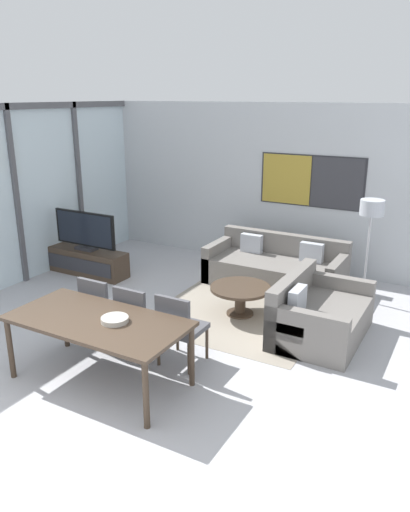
{
  "coord_description": "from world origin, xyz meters",
  "views": [
    {
      "loc": [
        3.21,
        -2.45,
        2.92
      ],
      "look_at": [
        0.25,
        2.84,
        0.95
      ],
      "focal_mm": 35.0,
      "sensor_mm": 36.0,
      "label": 1
    }
  ],
  "objects_px": {
    "sofa_side": "(316,316)",
    "floor_lamp": "(371,216)",
    "sofa_main": "(277,268)",
    "dining_table": "(98,325)",
    "fruit_bowl": "(115,319)",
    "coffee_table": "(240,294)",
    "dining_chair_centre": "(137,316)",
    "tv_console": "(87,262)",
    "dining_chair_left": "(101,306)",
    "dining_chair_right": "(179,325)",
    "television": "(85,231)"
  },
  "relations": [
    {
      "from": "television",
      "to": "floor_lamp",
      "type": "xyz_separation_m",
      "value": [
        4.36,
        1.1,
        0.53
      ]
    },
    {
      "from": "television",
      "to": "dining_chair_left",
      "type": "height_order",
      "value": "television"
    },
    {
      "from": "dining_chair_left",
      "to": "dining_chair_right",
      "type": "bearing_deg",
      "value": 0.79
    },
    {
      "from": "sofa_side",
      "to": "dining_table",
      "type": "relative_size",
      "value": 0.77
    },
    {
      "from": "dining_table",
      "to": "sofa_main",
      "type": "bearing_deg",
      "value": 81.12
    },
    {
      "from": "dining_chair_left",
      "to": "fruit_bowl",
      "type": "xyz_separation_m",
      "value": [
        0.75,
        -0.65,
        0.27
      ]
    },
    {
      "from": "sofa_side",
      "to": "floor_lamp",
      "type": "height_order",
      "value": "floor_lamp"
    },
    {
      "from": "sofa_side",
      "to": "dining_chair_right",
      "type": "height_order",
      "value": "dining_chair_right"
    },
    {
      "from": "coffee_table",
      "to": "dining_chair_right",
      "type": "distance_m",
      "value": 1.57
    },
    {
      "from": "tv_console",
      "to": "fruit_bowl",
      "type": "xyz_separation_m",
      "value": [
        2.62,
        -2.45,
        0.54
      ]
    },
    {
      "from": "dining_chair_right",
      "to": "floor_lamp",
      "type": "xyz_separation_m",
      "value": [
        1.4,
        2.89,
        0.8
      ]
    },
    {
      "from": "dining_table",
      "to": "television",
      "type": "bearing_deg",
      "value": 134.14
    },
    {
      "from": "sofa_main",
      "to": "dining_chair_right",
      "type": "bearing_deg",
      "value": -90.3
    },
    {
      "from": "tv_console",
      "to": "sofa_side",
      "type": "bearing_deg",
      "value": -4.7
    },
    {
      "from": "television",
      "to": "sofa_main",
      "type": "height_order",
      "value": "television"
    },
    {
      "from": "sofa_main",
      "to": "dining_chair_left",
      "type": "height_order",
      "value": "dining_chair_left"
    },
    {
      "from": "sofa_main",
      "to": "fruit_bowl",
      "type": "relative_size",
      "value": 7.62
    },
    {
      "from": "tv_console",
      "to": "dining_chair_right",
      "type": "height_order",
      "value": "dining_chair_right"
    },
    {
      "from": "television",
      "to": "fruit_bowl",
      "type": "height_order",
      "value": "television"
    },
    {
      "from": "dining_chair_centre",
      "to": "floor_lamp",
      "type": "relative_size",
      "value": 0.57
    },
    {
      "from": "floor_lamp",
      "to": "dining_chair_left",
      "type": "bearing_deg",
      "value": -130.64
    },
    {
      "from": "floor_lamp",
      "to": "sofa_side",
      "type": "bearing_deg",
      "value": -101.08
    },
    {
      "from": "coffee_table",
      "to": "sofa_main",
      "type": "bearing_deg",
      "value": 90.0
    },
    {
      "from": "coffee_table",
      "to": "tv_console",
      "type": "bearing_deg",
      "value": 175.57
    },
    {
      "from": "television",
      "to": "sofa_side",
      "type": "bearing_deg",
      "value": -4.71
    },
    {
      "from": "floor_lamp",
      "to": "dining_table",
      "type": "bearing_deg",
      "value": -118.46
    },
    {
      "from": "television",
      "to": "sofa_main",
      "type": "distance_m",
      "value": 3.22
    },
    {
      "from": "television",
      "to": "coffee_table",
      "type": "relative_size",
      "value": 1.47
    },
    {
      "from": "fruit_bowl",
      "to": "dining_chair_right",
      "type": "bearing_deg",
      "value": 62.28
    },
    {
      "from": "sofa_side",
      "to": "dining_table",
      "type": "xyz_separation_m",
      "value": [
        -1.66,
        -2.15,
        0.4
      ]
    },
    {
      "from": "coffee_table",
      "to": "dining_chair_right",
      "type": "relative_size",
      "value": 0.97
    },
    {
      "from": "coffee_table",
      "to": "fruit_bowl",
      "type": "bearing_deg",
      "value": -99.28
    },
    {
      "from": "television",
      "to": "coffee_table",
      "type": "height_order",
      "value": "television"
    },
    {
      "from": "sofa_side",
      "to": "floor_lamp",
      "type": "distance_m",
      "value": 1.78
    },
    {
      "from": "dining_chair_centre",
      "to": "floor_lamp",
      "type": "distance_m",
      "value": 3.6
    },
    {
      "from": "dining_chair_right",
      "to": "dining_table",
      "type": "bearing_deg",
      "value": -128.24
    },
    {
      "from": "fruit_bowl",
      "to": "dining_table",
      "type": "bearing_deg",
      "value": -169.98
    },
    {
      "from": "tv_console",
      "to": "fruit_bowl",
      "type": "height_order",
      "value": "fruit_bowl"
    },
    {
      "from": "tv_console",
      "to": "sofa_main",
      "type": "relative_size",
      "value": 0.69
    },
    {
      "from": "sofa_side",
      "to": "fruit_bowl",
      "type": "xyz_separation_m",
      "value": [
        -1.46,
        -2.12,
        0.49
      ]
    },
    {
      "from": "dining_chair_right",
      "to": "floor_lamp",
      "type": "relative_size",
      "value": 0.57
    },
    {
      "from": "coffee_table",
      "to": "floor_lamp",
      "type": "xyz_separation_m",
      "value": [
        1.38,
        1.33,
        0.98
      ]
    },
    {
      "from": "sofa_main",
      "to": "floor_lamp",
      "type": "distance_m",
      "value": 1.72
    },
    {
      "from": "sofa_main",
      "to": "dining_table",
      "type": "height_order",
      "value": "sofa_main"
    },
    {
      "from": "sofa_main",
      "to": "floor_lamp",
      "type": "xyz_separation_m",
      "value": [
        1.38,
        -0.02,
        1.02
      ]
    },
    {
      "from": "tv_console",
      "to": "coffee_table",
      "type": "relative_size",
      "value": 1.77
    },
    {
      "from": "dining_table",
      "to": "fruit_bowl",
      "type": "distance_m",
      "value": 0.23
    },
    {
      "from": "sofa_side",
      "to": "dining_chair_left",
      "type": "xyz_separation_m",
      "value": [
        -2.21,
        -1.47,
        0.23
      ]
    },
    {
      "from": "tv_console",
      "to": "television",
      "type": "xyz_separation_m",
      "value": [
        0.0,
        0.0,
        0.54
      ]
    },
    {
      "from": "coffee_table",
      "to": "floor_lamp",
      "type": "relative_size",
      "value": 0.55
    }
  ]
}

